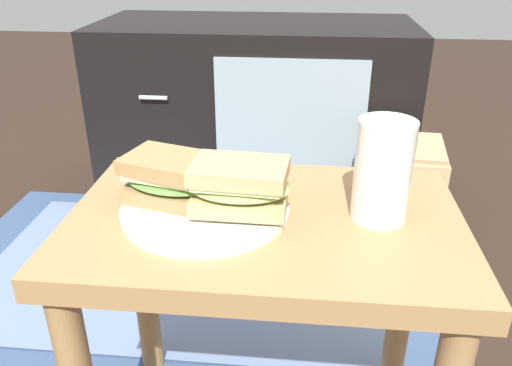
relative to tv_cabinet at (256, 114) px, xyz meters
The scene contains 8 objects.
side_table 0.96m from the tv_cabinet, 83.42° to the right, with size 0.56×0.36×0.46m.
tv_cabinet is the anchor object (origin of this frame).
area_rug 0.57m from the tv_cabinet, 107.67° to the right, with size 1.28×0.80×0.01m.
plate 0.96m from the tv_cabinet, 88.54° to the right, with size 0.24×0.24×0.01m, color silver.
sandwich_front 0.95m from the tv_cabinet, 91.66° to the right, with size 0.16×0.13×0.07m.
sandwich_back 0.98m from the tv_cabinet, 85.51° to the right, with size 0.14×0.10×0.07m.
beer_glass 1.00m from the tv_cabinet, 74.04° to the right, with size 0.08×0.08×0.14m.
paper_bag 0.58m from the tv_cabinet, 45.34° to the right, with size 0.22×0.18×0.37m.
Camera 1 is at (0.05, -0.63, 0.82)m, focal length 35.73 mm.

